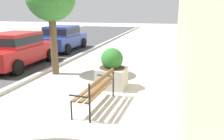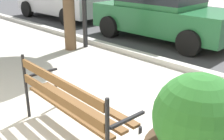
{
  "view_description": "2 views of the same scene",
  "coord_description": "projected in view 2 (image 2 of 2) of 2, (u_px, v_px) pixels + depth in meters",
  "views": [
    {
      "loc": [
        -5.27,
        -2.1,
        2.51
      ],
      "look_at": [
        1.69,
        -0.25,
        0.6
      ],
      "focal_mm": 36.14,
      "sensor_mm": 36.0,
      "label": 1
    },
    {
      "loc": [
        2.6,
        -2.1,
        2.11
      ],
      "look_at": [
        0.05,
        0.42,
        0.75
      ],
      "focal_mm": 45.39,
      "sensor_mm": 36.0,
      "label": 2
    }
  ],
  "objects": [
    {
      "name": "parked_car_green",
      "position": [
        162.0,
        11.0,
        8.04
      ],
      "size": [
        4.14,
        2.0,
        1.56
      ],
      "color": "#236638",
      "rests_on": "ground"
    },
    {
      "name": "park_bench",
      "position": [
        70.0,
        100.0,
        3.44
      ],
      "size": [
        1.83,
        0.63,
        0.95
      ],
      "color": "brown",
      "rests_on": "ground"
    },
    {
      "name": "curb_stone",
      "position": [
        197.0,
        71.0,
        5.74
      ],
      "size": [
        60.0,
        0.2,
        0.12
      ],
      "primitive_type": "cube",
      "color": "#B2AFA8",
      "rests_on": "ground"
    },
    {
      "name": "ground_plane",
      "position": [
        88.0,
        128.0,
        3.85
      ],
      "size": [
        80.0,
        80.0,
        0.0
      ],
      "primitive_type": "plane",
      "color": "#ADA8A0"
    }
  ]
}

